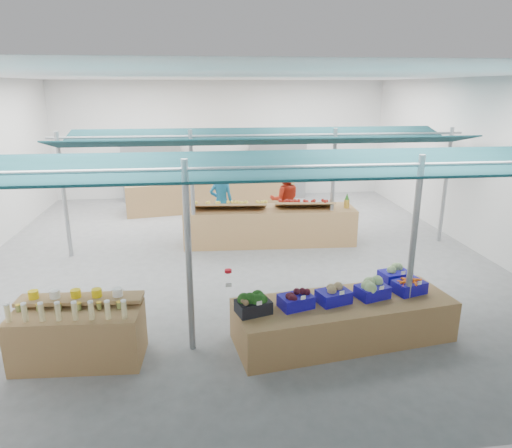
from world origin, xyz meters
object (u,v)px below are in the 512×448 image
at_px(vendor_left, 221,202).
at_px(vendor_right, 285,200).
at_px(crate_stack, 386,304).
at_px(fruit_counter, 269,226).
at_px(bottle_shelf, 79,333).
at_px(veg_counter, 343,320).

relative_size(vendor_left, vendor_right, 1.00).
bearing_deg(crate_stack, vendor_right, 98.49).
bearing_deg(fruit_counter, vendor_right, 63.92).
height_order(fruit_counter, vendor_right, vendor_right).
relative_size(bottle_shelf, fruit_counter, 0.43).
height_order(veg_counter, vendor_right, vendor_right).
relative_size(bottle_shelf, veg_counter, 0.54).
bearing_deg(crate_stack, bottle_shelf, -172.97).
xyz_separation_m(veg_counter, fruit_counter, (-0.48, 4.89, 0.13)).
relative_size(crate_stack, vendor_left, 0.35).
bearing_deg(vendor_right, vendor_left, 2.53).
xyz_separation_m(bottle_shelf, fruit_counter, (3.61, 4.99, 0.02)).
xyz_separation_m(bottle_shelf, crate_stack, (5.03, 0.62, -0.14)).
height_order(crate_stack, vendor_right, vendor_right).
distance_m(bottle_shelf, vendor_left, 6.56).
bearing_deg(fruit_counter, veg_counter, -81.85).
relative_size(veg_counter, vendor_right, 1.98).
bearing_deg(veg_counter, vendor_left, 97.13).
height_order(bottle_shelf, vendor_right, vendor_right).
distance_m(fruit_counter, vendor_right, 1.32).
height_order(bottle_shelf, vendor_left, vendor_left).
bearing_deg(bottle_shelf, veg_counter, 4.38).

